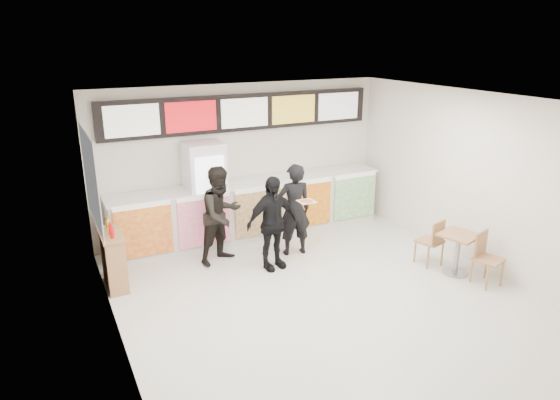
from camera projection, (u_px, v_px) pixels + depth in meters
floor at (334, 306)px, 7.48m from camera, size 7.00×7.00×0.00m
ceiling at (342, 104)px, 6.53m from camera, size 7.00×7.00×0.00m
wall_back at (243, 159)px, 9.98m from camera, size 6.00×0.00×6.00m
wall_left at (117, 251)px, 5.74m from camera, size 0.00×7.00×7.00m
wall_right at (491, 185)px, 8.27m from camera, size 0.00×7.00×7.00m
service_counter at (252, 209)px, 9.93m from camera, size 5.56×0.77×1.14m
menu_board at (244, 112)px, 9.61m from camera, size 5.50×0.14×0.70m
drinks_fridge at (206, 195)px, 9.41m from camera, size 0.70×0.67×2.00m
mirror_panel at (90, 178)px, 7.75m from camera, size 0.01×2.00×1.50m
customer_main at (294, 210)px, 9.03m from camera, size 0.68×0.51×1.71m
customer_left at (221, 215)px, 8.73m from camera, size 1.03×0.92×1.74m
customer_mid at (272, 223)px, 8.47m from camera, size 1.01×0.53×1.65m
pizza_slice at (306, 201)px, 8.56m from camera, size 0.36×0.36×0.02m
cafe_table at (458, 246)px, 8.36m from camera, size 0.81×1.52×0.86m
condiment_ledge at (114, 259)px, 7.94m from camera, size 0.33×0.82×1.09m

